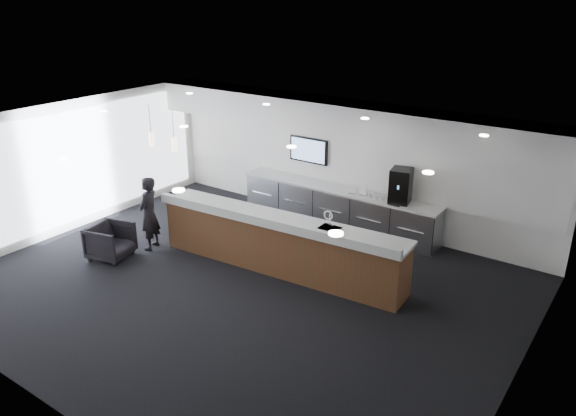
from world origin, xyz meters
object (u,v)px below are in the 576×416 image
Objects in this scene: coffee_machine at (401,186)px; armchair at (111,241)px; service_counter at (279,243)px; lounge_guest at (149,213)px.

coffee_machine is 6.30m from armchair.
armchair is (-3.22, -1.61, -0.20)m from service_counter.
lounge_guest is (-2.88, -0.80, 0.24)m from service_counter.
coffee_machine is at bearing 58.09° from service_counter.
coffee_machine is at bearing 110.24° from lounge_guest.
coffee_machine reaches higher than service_counter.
armchair is (-4.60, -4.20, -0.96)m from coffee_machine.
armchair is 0.98m from lounge_guest.
coffee_machine is 0.93× the size of armchair.
lounge_guest reaches higher than armchair.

